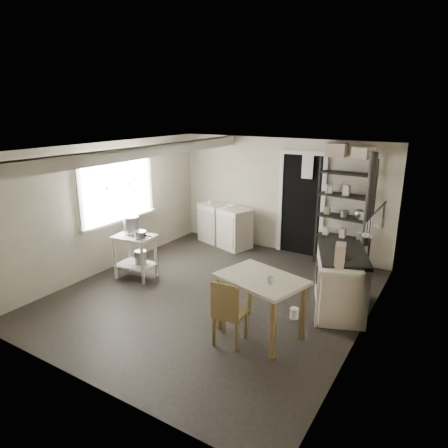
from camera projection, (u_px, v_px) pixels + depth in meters
The scene contains 31 objects.
floor at pixel (214, 295), 6.36m from camera, with size 5.00×5.00×0.00m, color black.
ceiling at pixel (213, 149), 5.71m from camera, with size 5.00×5.00×0.00m, color beige.
wall_back at pixel (281, 196), 8.08m from camera, with size 4.50×0.02×2.30m, color #BDB6A1.
wall_front at pixel (78, 286), 3.99m from camera, with size 4.50×0.02×2.30m, color #BDB6A1.
wall_left at pixel (109, 207), 7.16m from camera, with size 0.02×5.00×2.30m, color #BDB6A1.
wall_right at pixel (367, 253), 4.91m from camera, with size 0.02×5.00×2.30m, color #BDB6A1.
window at pixel (117, 186), 7.21m from camera, with size 0.12×1.76×1.28m, color silver, non-canonical shape.
doorway at pixel (301, 206), 7.87m from camera, with size 0.96×0.10×2.08m, color silver, non-canonical shape.
ceiling_beam at pixel (150, 151), 6.34m from camera, with size 0.18×5.00×0.18m, color silver, non-canonical shape.
wallpaper_panel at pixel (366, 253), 4.91m from camera, with size 0.01×5.00×2.30m, color beige, non-canonical shape.
utensil_rail at pixel (376, 210), 5.31m from camera, with size 0.06×1.20×0.44m, color #A8A7AA, non-canonical shape.
prep_table at pixel (136, 256), 6.89m from camera, with size 0.67×0.48×0.77m, color silver, non-canonical shape.
stockpot at pixel (131, 225), 6.82m from camera, with size 0.27×0.27×0.29m, color #A8A7AA.
saucepan at pixel (140, 234), 6.60m from camera, with size 0.20×0.20×0.11m, color #A8A7AA.
bucket at pixel (140, 257), 6.89m from camera, with size 0.21×0.21×0.22m, color #A8A7AA.
base_cabinets at pixel (225, 224), 8.58m from camera, with size 1.29×0.55×0.85m, color beige, non-canonical shape.
mixing_bowl at pixel (228, 203), 8.31m from camera, with size 0.30×0.30×0.07m, color silver.
counter_cup at pixel (210, 199), 8.58m from camera, with size 0.11×0.11×0.09m, color silver.
shelf_rack at pixel (344, 216), 7.30m from camera, with size 0.96×0.37×2.02m, color black, non-canonical shape.
shelf_jar at pixel (329, 193), 7.34m from camera, with size 0.08×0.08×0.17m, color silver.
storage_box_a at pixel (336, 157), 7.17m from camera, with size 0.35×0.30×0.24m, color #C3B29D.
storage_box_b at pixel (363, 160), 6.91m from camera, with size 0.31×0.29×0.20m, color #C3B29D.
stove at pixel (340, 282), 5.77m from camera, with size 0.64×1.15×0.91m, color beige, non-canonical shape.
stovepipe at pixel (370, 200), 5.73m from camera, with size 0.11×0.11×1.37m, color black, non-canonical shape.
side_ledge at pixel (338, 299), 5.27m from camera, with size 0.57×0.31×0.88m, color silver, non-canonical shape.
oats_box at pixel (340, 257), 5.17m from camera, with size 0.12×0.20×0.31m, color #C3B29D.
work_table at pixel (260, 308), 5.15m from camera, with size 1.06×0.74×0.81m, color beige, non-canonical shape.
table_cup at pixel (271, 284), 4.85m from camera, with size 0.09×0.09×0.09m, color silver.
chair at pixel (230, 307), 4.95m from camera, with size 0.36×0.38×0.87m, color brown, non-canonical shape.
flour_sack at pixel (329, 260), 7.15m from camera, with size 0.42×0.36×0.51m, color white.
floor_crock at pixel (294, 313), 5.63m from camera, with size 0.12×0.12×0.15m, color silver.
Camera 1 is at (3.16, -4.85, 2.88)m, focal length 32.00 mm.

